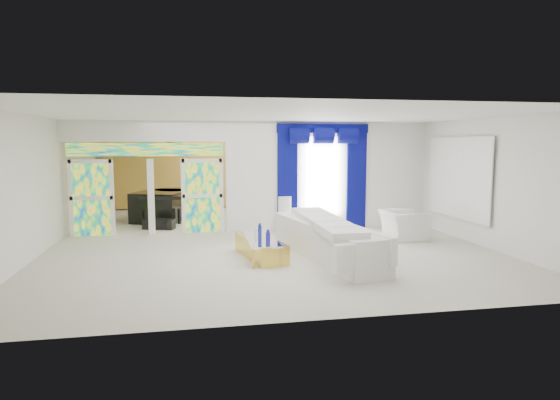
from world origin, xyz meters
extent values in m
plane|color=#B7AF9E|center=(0.00, 0.00, 0.00)|extent=(12.00, 12.00, 0.00)
cube|color=white|center=(2.15, 1.00, 1.50)|extent=(5.70, 0.18, 3.00)
cube|color=white|center=(-2.85, 1.00, 2.73)|extent=(4.30, 0.18, 0.55)
cube|color=#994C3F|center=(-4.28, 1.00, 1.00)|extent=(0.95, 0.04, 2.00)
cube|color=#994C3F|center=(-1.42, 1.00, 1.00)|extent=(0.95, 0.04, 2.00)
cube|color=#994C3F|center=(-2.85, 1.00, 2.25)|extent=(4.00, 0.05, 0.35)
cube|color=white|center=(1.90, 0.90, 1.45)|extent=(1.00, 0.02, 2.30)
cube|color=#030942|center=(0.90, 0.87, 1.40)|extent=(0.55, 0.10, 2.80)
cube|color=#030942|center=(2.90, 0.87, 1.40)|extent=(0.55, 0.10, 2.80)
cube|color=#030942|center=(1.90, 0.87, 2.82)|extent=(2.60, 0.12, 0.25)
cube|color=white|center=(4.94, -1.00, 1.55)|extent=(0.04, 2.70, 1.90)
cube|color=#B47F2B|center=(0.00, 5.90, 1.50)|extent=(9.70, 0.12, 2.90)
cube|color=silver|center=(1.04, -2.53, 0.37)|extent=(1.52, 3.95, 0.74)
cube|color=gold|center=(-0.31, -2.23, 0.20)|extent=(0.92, 1.89, 0.40)
cube|color=silver|center=(1.11, 0.77, 0.19)|extent=(1.14, 0.42, 0.37)
cylinder|color=silver|center=(0.81, 0.77, 0.66)|extent=(0.36, 0.36, 0.58)
imported|color=silver|center=(3.54, -0.88, 0.36)|extent=(0.97, 1.11, 0.71)
cube|color=black|center=(-2.63, 3.29, 0.46)|extent=(1.90, 2.17, 0.92)
cube|color=black|center=(-2.63, 1.69, 0.14)|extent=(0.93, 0.60, 0.29)
cube|color=#A27951|center=(-4.40, 3.36, 0.40)|extent=(0.57, 0.53, 0.80)
sphere|color=gold|center=(-2.30, 3.40, 2.65)|extent=(0.60, 0.60, 0.60)
cylinder|color=navy|center=(-0.32, -2.19, 0.54)|extent=(0.08, 0.08, 0.28)
cylinder|color=#1C1596|center=(-0.25, -2.84, 0.53)|extent=(0.09, 0.09, 0.25)
cylinder|color=white|center=(-0.35, -1.88, 0.46)|extent=(0.11, 0.11, 0.12)
camera|label=1|loc=(-1.78, -12.21, 2.43)|focal=31.10mm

